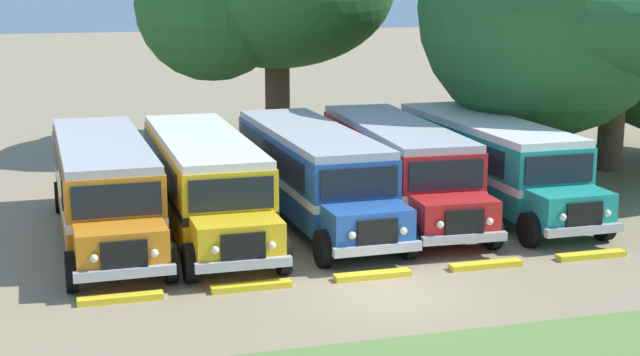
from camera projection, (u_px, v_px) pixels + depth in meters
name	position (u px, v px, depth m)	size (l,w,h in m)	color
ground_plane	(390.00, 294.00, 22.70)	(220.00, 220.00, 0.00)	#937F60
parked_bus_slot_0	(104.00, 183.00, 27.45)	(2.84, 10.86, 2.82)	orange
parked_bus_slot_1	(204.00, 178.00, 28.13)	(2.68, 10.84, 2.82)	yellow
parked_bus_slot_2	(313.00, 169.00, 29.39)	(2.87, 10.86, 2.82)	#23519E
parked_bus_slot_3	(397.00, 162.00, 30.47)	(3.08, 10.89, 2.82)	red
parked_bus_slot_4	(489.00, 158.00, 31.19)	(2.83, 10.86, 2.82)	teal
curb_wheelstop_0	(120.00, 298.00, 22.15)	(2.00, 0.36, 0.15)	yellow
curb_wheelstop_1	(251.00, 286.00, 23.00)	(2.00, 0.36, 0.15)	yellow
curb_wheelstop_2	(373.00, 275.00, 23.85)	(2.00, 0.36, 0.15)	yellow
curb_wheelstop_3	(486.00, 265.00, 24.70)	(2.00, 0.36, 0.15)	yellow
curb_wheelstop_4	(591.00, 255.00, 25.55)	(2.00, 0.36, 0.15)	yellow
secondary_tree	(604.00, 16.00, 36.41)	(16.25, 16.31, 11.05)	brown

